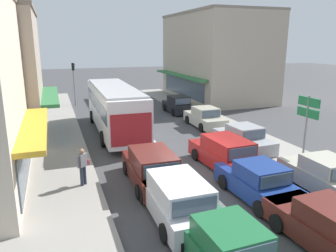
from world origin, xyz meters
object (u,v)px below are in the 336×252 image
at_px(sedan_behind_bus_mid, 330,228).
at_px(city_bus, 115,106).
at_px(wagon_queue_far_back, 177,199).
at_px(wagon_adjacent_lane_lead, 152,168).
at_px(wagon_adjacent_lane_trail, 225,153).
at_px(parked_sedan_kerb_front, 325,176).
at_px(parked_sedan_kerb_second, 243,139).
at_px(pedestrian_with_handbag_near, 83,164).
at_px(directional_road_sign, 308,114).
at_px(parked_hatchback_kerb_rear, 178,105).
at_px(traffic_light_downstreet, 74,77).
at_px(sedan_behind_bus_near, 259,183).
at_px(parked_sedan_kerb_third, 205,118).
at_px(sedan_queue_gap_filler, 228,250).

bearing_deg(sedan_behind_bus_mid, city_bus, 103.31).
bearing_deg(wagon_queue_far_back, sedan_behind_bus_mid, -40.42).
bearing_deg(wagon_adjacent_lane_lead, wagon_adjacent_lane_trail, 10.07).
xyz_separation_m(parked_sedan_kerb_front, parked_sedan_kerb_second, (-0.26, 5.90, 0.00)).
bearing_deg(pedestrian_with_handbag_near, wagon_adjacent_lane_trail, 0.81).
height_order(wagon_queue_far_back, directional_road_sign, directional_road_sign).
height_order(parked_hatchback_kerb_rear, directional_road_sign, directional_road_sign).
bearing_deg(sedan_behind_bus_mid, traffic_light_downstreet, 101.76).
height_order(sedan_behind_bus_near, traffic_light_downstreet, traffic_light_downstreet).
bearing_deg(parked_sedan_kerb_front, parked_sedan_kerb_second, 92.56).
relative_size(city_bus, parked_hatchback_kerb_rear, 2.94).
distance_m(wagon_queue_far_back, parked_sedan_kerb_third, 13.41).
bearing_deg(city_bus, sedan_behind_bus_mid, -76.69).
relative_size(wagon_adjacent_lane_lead, traffic_light_downstreet, 1.08).
xyz_separation_m(wagon_queue_far_back, parked_sedan_kerb_front, (6.68, 0.02, -0.08)).
bearing_deg(sedan_queue_gap_filler, parked_hatchback_kerb_rear, 72.65).
relative_size(parked_hatchback_kerb_rear, directional_road_sign, 1.03).
height_order(wagon_adjacent_lane_lead, pedestrian_with_handbag_near, pedestrian_with_handbag_near).
distance_m(city_bus, wagon_queue_far_back, 12.28).
relative_size(wagon_adjacent_lane_trail, directional_road_sign, 1.27).
bearing_deg(wagon_queue_far_back, parked_sedan_kerb_second, 42.67).
bearing_deg(wagon_queue_far_back, wagon_adjacent_lane_lead, 90.19).
distance_m(parked_sedan_kerb_front, parked_hatchback_kerb_rear, 16.91).
relative_size(sedan_queue_gap_filler, parked_sedan_kerb_second, 1.00).
xyz_separation_m(parked_sedan_kerb_third, pedestrian_with_handbag_near, (-9.57, -7.92, 0.40)).
xyz_separation_m(sedan_queue_gap_filler, wagon_adjacent_lane_lead, (-0.30, 6.21, 0.08)).
xyz_separation_m(parked_hatchback_kerb_rear, traffic_light_downstreet, (-8.37, 6.50, 2.15)).
distance_m(wagon_queue_far_back, sedan_behind_bus_mid, 4.89).
bearing_deg(pedestrian_with_handbag_near, parked_sedan_kerb_second, 13.38).
bearing_deg(directional_road_sign, parked_hatchback_kerb_rear, 95.40).
relative_size(city_bus, traffic_light_downstreet, 2.59).
xyz_separation_m(sedan_queue_gap_filler, parked_sedan_kerb_front, (6.39, 3.14, 0.00)).
bearing_deg(sedan_behind_bus_near, city_bus, 106.72).
height_order(wagon_adjacent_lane_lead, sedan_behind_bus_mid, wagon_adjacent_lane_lead).
height_order(wagon_adjacent_lane_lead, parked_sedan_kerb_third, wagon_adjacent_lane_lead).
distance_m(parked_hatchback_kerb_rear, directional_road_sign, 14.43).
xyz_separation_m(city_bus, sedan_behind_bus_near, (3.57, -11.88, -1.22)).
height_order(wagon_adjacent_lane_trail, sedan_queue_gap_filler, wagon_adjacent_lane_trail).
xyz_separation_m(wagon_adjacent_lane_trail, sedan_queue_gap_filler, (-3.71, -6.92, -0.08)).
relative_size(wagon_adjacent_lane_lead, parked_hatchback_kerb_rear, 1.22).
xyz_separation_m(city_bus, wagon_queue_far_back, (-0.08, -12.23, -1.14)).
height_order(sedan_queue_gap_filler, parked_sedan_kerb_second, same).
xyz_separation_m(wagon_queue_far_back, parked_sedan_kerb_third, (6.69, 11.63, -0.08)).
distance_m(sedan_behind_bus_near, parked_sedan_kerb_third, 11.68).
bearing_deg(city_bus, pedestrian_with_handbag_near, -109.18).
xyz_separation_m(city_bus, parked_sedan_kerb_third, (6.61, -0.60, -1.22)).
bearing_deg(sedan_queue_gap_filler, sedan_behind_bus_mid, -0.90).
bearing_deg(wagon_adjacent_lane_trail, parked_sedan_kerb_second, 41.18).
bearing_deg(pedestrian_with_handbag_near, sedan_behind_bus_mid, -46.15).
bearing_deg(city_bus, sedan_queue_gap_filler, -89.21).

